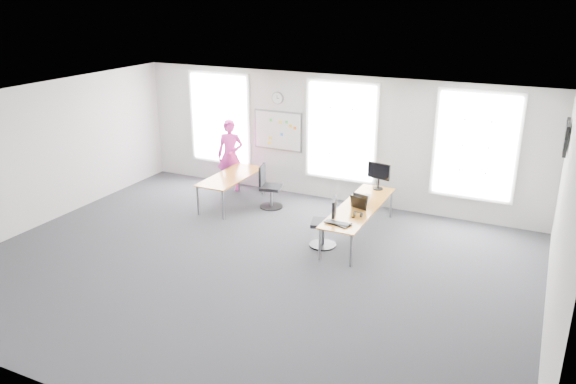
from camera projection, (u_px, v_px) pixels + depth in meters
The scene contains 24 objects.
floor at pixel (248, 266), 10.32m from camera, with size 10.00×10.00×0.00m, color #25252A.
ceiling at pixel (243, 104), 9.31m from camera, with size 10.00×10.00×0.00m, color silver.
wall_back at pixel (330, 138), 13.21m from camera, with size 10.00×10.00×0.00m, color silver.
wall_front at pixel (73, 294), 6.42m from camera, with size 10.00×10.00×0.00m, color silver.
wall_left at pixel (40, 155), 11.85m from camera, with size 10.00×10.00×0.00m, color silver.
wall_right at pixel (559, 241), 7.79m from camera, with size 10.00×10.00×0.00m, color silver.
window_left at pixel (220, 118), 14.34m from camera, with size 1.60×0.06×2.20m, color white.
window_mid at pixel (341, 132), 13.00m from camera, with size 1.60×0.06×2.20m, color white.
window_right at pixel (476, 146), 11.78m from camera, with size 1.60×0.06×2.20m, color white.
desk_right at pixel (359, 208), 11.34m from camera, with size 0.74×2.76×0.67m.
desk_left at pixel (231, 178), 13.11m from camera, with size 0.78×1.95×0.71m.
chair_right at pixel (326, 225), 11.00m from camera, with size 0.56×0.56×1.00m.
chair_left at pixel (269, 189), 13.00m from camera, with size 0.55×0.55×1.01m.
person at pixel (230, 155), 14.01m from camera, with size 0.66×0.43×1.80m, color #E030A5.
whiteboard at pixel (278, 131), 13.72m from camera, with size 1.20×0.03×0.90m, color white.
wall_clock at pixel (278, 98), 13.45m from camera, with size 0.30×0.30×0.04m, color gray.
tv at pixel (567, 137), 10.08m from camera, with size 0.06×0.90×0.55m, color black.
keyboard at pixel (337, 224), 10.46m from camera, with size 0.49×0.17×0.02m, color black.
mouse at pixel (350, 224), 10.40m from camera, with size 0.08×0.13×0.05m, color black.
lens_cap at pixel (353, 217), 10.77m from camera, with size 0.07×0.07×0.01m, color black.
headphones at pixel (358, 214), 10.80m from camera, with size 0.18×0.09×0.10m.
laptop_sleeve at pixel (359, 202), 11.15m from camera, with size 0.37×0.29×0.29m.
paper_stack at pixel (360, 198), 11.60m from camera, with size 0.36×0.27×0.12m, color beige.
monitor at pixel (379, 174), 12.18m from camera, with size 0.54×0.22×0.60m.
Camera 1 is at (4.66, -8.03, 4.78)m, focal length 35.00 mm.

